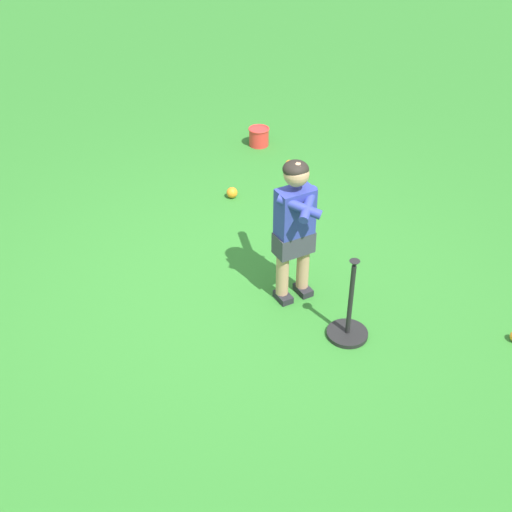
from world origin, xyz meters
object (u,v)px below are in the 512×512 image
Objects in this scene: play_ball_center_lawn at (232,193)px; batting_tee at (348,324)px; toy_bucket at (259,136)px; child_batter at (295,219)px.

batting_tee is at bearing 174.77° from play_ball_center_lawn.
play_ball_center_lawn is 1.09m from toy_bucket.
play_ball_center_lawn is 0.46× the size of toy_bucket.
batting_tee is 2.87× the size of toy_bucket.
child_batter is 10.85× the size of play_ball_center_lawn.
play_ball_center_lawn is 2.02m from batting_tee.
child_batter is at bearing 169.43° from play_ball_center_lawn.
child_batter is 1.74× the size of batting_tee.
child_batter reaches higher than batting_tee.
child_batter is 2.53m from toy_bucket.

